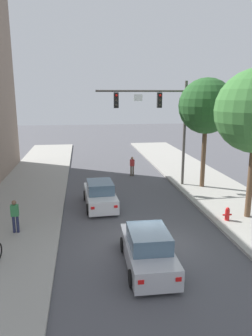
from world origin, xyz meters
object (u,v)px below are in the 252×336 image
(car_following_silver, at_px, (148,250))
(fire_hydrant, at_px, (227,214))
(pedestrian_sidewalk_left_walker, at_px, (15,215))
(pedestrian_crossing_road, at_px, (132,165))
(street_tree_second, at_px, (206,106))
(traffic_signal_mast, at_px, (160,114))
(car_lead_white, at_px, (100,195))

(car_following_silver, bearing_deg, fire_hydrant, 35.82)
(pedestrian_sidewalk_left_walker, height_order, pedestrian_crossing_road, pedestrian_sidewalk_left_walker)
(car_following_silver, distance_m, street_tree_second, 12.86)
(traffic_signal_mast, height_order, pedestrian_crossing_road, traffic_signal_mast)
(car_lead_white, xyz_separation_m, car_following_silver, (1.44, -7.22, 0.00))
(pedestrian_crossing_road, relative_size, fire_hydrant, 2.28)
(car_lead_white, bearing_deg, traffic_signal_mast, 37.74)
(car_following_silver, height_order, pedestrian_crossing_road, pedestrian_crossing_road)
(pedestrian_sidewalk_left_walker, distance_m, pedestrian_crossing_road, 12.93)
(fire_hydrant, bearing_deg, car_lead_white, 151.74)
(car_following_silver, bearing_deg, pedestrian_sidewalk_left_walker, 147.11)
(car_following_silver, relative_size, fire_hydrant, 5.92)
(pedestrian_sidewalk_left_walker, bearing_deg, traffic_signal_mast, 38.42)
(traffic_signal_mast, relative_size, fire_hydrant, 10.42)
(pedestrian_sidewalk_left_walker, bearing_deg, pedestrian_crossing_road, 54.82)
(car_lead_white, distance_m, pedestrian_sidewalk_left_walker, 5.57)
(pedestrian_sidewalk_left_walker, xyz_separation_m, pedestrian_crossing_road, (7.45, 10.57, -0.15))
(pedestrian_sidewalk_left_walker, bearing_deg, fire_hydrant, -0.09)
(traffic_signal_mast, bearing_deg, car_lead_white, -142.26)
(pedestrian_crossing_road, xyz_separation_m, fire_hydrant, (3.42, -10.59, -0.41))
(car_lead_white, bearing_deg, car_following_silver, -78.75)
(traffic_signal_mast, distance_m, pedestrian_crossing_road, 5.83)
(pedestrian_crossing_road, relative_size, street_tree_second, 0.21)
(pedestrian_crossing_road, xyz_separation_m, street_tree_second, (4.49, -4.28, 5.00))
(car_lead_white, relative_size, fire_hydrant, 5.99)
(pedestrian_sidewalk_left_walker, xyz_separation_m, fire_hydrant, (10.87, -0.02, -0.56))
(fire_hydrant, xyz_separation_m, street_tree_second, (1.07, 6.30, 5.40))
(car_following_silver, distance_m, pedestrian_sidewalk_left_walker, 6.85)
(car_following_silver, relative_size, street_tree_second, 0.55)
(traffic_signal_mast, height_order, pedestrian_sidewalk_left_walker, traffic_signal_mast)
(pedestrian_crossing_road, bearing_deg, car_following_silver, -96.81)
(traffic_signal_mast, distance_m, pedestrian_sidewalk_left_walker, 12.12)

